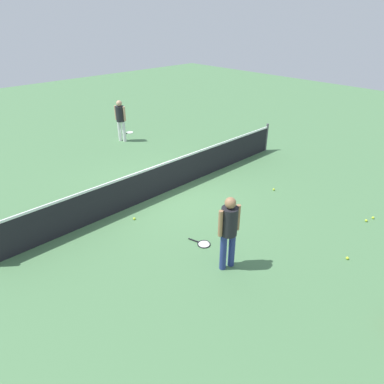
{
  "coord_description": "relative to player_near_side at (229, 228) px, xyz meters",
  "views": [
    {
      "loc": [
        -5.78,
        -7.17,
        4.9
      ],
      "look_at": [
        -0.65,
        -1.77,
        0.9
      ],
      "focal_mm": 31.93,
      "sensor_mm": 36.0,
      "label": 1
    }
  ],
  "objects": [
    {
      "name": "player_far_side",
      "position": [
        2.83,
        8.31,
        0.0
      ],
      "size": [
        0.44,
        0.52,
        1.7
      ],
      "color": "white",
      "rests_on": "ground_plane"
    },
    {
      "name": "tennis_ball_near_player",
      "position": [
        3.69,
        1.33,
        -0.98
      ],
      "size": [
        0.07,
        0.07,
        0.07
      ],
      "primitive_type": "sphere",
      "color": "#C6E033",
      "rests_on": "ground_plane"
    },
    {
      "name": "tennis_ball_baseline",
      "position": [
        -0.37,
        2.91,
        -0.98
      ],
      "size": [
        0.07,
        0.07,
        0.07
      ],
      "primitive_type": "sphere",
      "color": "#C6E033",
      "rests_on": "ground_plane"
    },
    {
      "name": "court_net",
      "position": [
        1.29,
        3.53,
        -0.51
      ],
      "size": [
        10.09,
        0.09,
        1.07
      ],
      "color": "#4C4C51",
      "rests_on": "ground_plane"
    },
    {
      "name": "tennis_ball_midcourt",
      "position": [
        3.98,
        -1.34,
        -0.98
      ],
      "size": [
        0.07,
        0.07,
        0.07
      ],
      "primitive_type": "sphere",
      "color": "#C6E033",
      "rests_on": "ground_plane"
    },
    {
      "name": "ground_plane",
      "position": [
        1.29,
        3.53,
        -1.01
      ],
      "size": [
        40.0,
        40.0,
        0.0
      ],
      "primitive_type": "plane",
      "color": "#4C7A4C"
    },
    {
      "name": "tennis_ball_by_net",
      "position": [
        2.12,
        -1.69,
        -0.98
      ],
      "size": [
        0.07,
        0.07,
        0.07
      ],
      "primitive_type": "sphere",
      "color": "#C6E033",
      "rests_on": "ground_plane"
    },
    {
      "name": "player_near_side",
      "position": [
        0.0,
        0.0,
        0.0
      ],
      "size": [
        0.53,
        0.41,
        1.7
      ],
      "color": "navy",
      "rests_on": "ground_plane"
    },
    {
      "name": "tennis_racket_near_player",
      "position": [
        0.19,
        0.91,
        -1.0
      ],
      "size": [
        0.39,
        0.61,
        0.03
      ],
      "color": "black",
      "rests_on": "ground_plane"
    },
    {
      "name": "tennis_racket_far_player",
      "position": [
        3.64,
        9.02,
        -1.0
      ],
      "size": [
        0.6,
        0.34,
        0.03
      ],
      "color": "white",
      "rests_on": "ground_plane"
    },
    {
      "name": "tennis_ball_stray_left",
      "position": [
        4.25,
        -1.41,
        -0.98
      ],
      "size": [
        0.07,
        0.07,
        0.07
      ],
      "primitive_type": "sphere",
      "color": "#C6E033",
      "rests_on": "ground_plane"
    }
  ]
}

